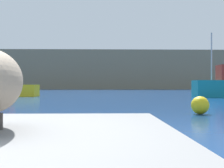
% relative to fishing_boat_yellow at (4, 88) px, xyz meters
% --- Properties ---
extents(hillside_backdrop, '(140.00, 17.10, 9.59)m').
position_rel_fishing_boat_yellow_xyz_m(hillside_backdrop, '(7.93, 53.46, 3.97)').
color(hillside_backdrop, '#7F755B').
rests_on(hillside_backdrop, ground).
extents(fishing_boat_yellow, '(6.25, 2.23, 3.70)m').
position_rel_fishing_boat_yellow_xyz_m(fishing_boat_yellow, '(0.00, 0.00, 0.00)').
color(fishing_boat_yellow, yellow).
rests_on(fishing_boat_yellow, ground).
extents(mooring_buoy, '(0.67, 0.67, 0.67)m').
position_rel_fishing_boat_yellow_xyz_m(mooring_buoy, '(12.94, -18.23, -0.50)').
color(mooring_buoy, yellow).
rests_on(mooring_buoy, ground).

